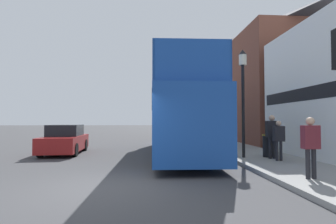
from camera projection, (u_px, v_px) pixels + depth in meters
ground_plane at (139, 137)px, 27.56m from camera, size 144.00×144.00×0.00m
sidewalk at (201, 138)px, 25.00m from camera, size 3.03×108.00×0.14m
brick_terrace_rear at (252, 83)px, 24.18m from camera, size 6.00×17.26×10.29m
tour_bus at (178, 117)px, 13.23m from camera, size 2.78×10.96×4.25m
parked_car_ahead_of_bus at (177, 132)px, 21.67m from camera, size 1.93×4.41×1.52m
parked_car_far_side at (65, 140)px, 13.50m from camera, size 1.94×4.10×1.48m
pedestrian_nearest at (310, 142)px, 7.03m from camera, size 0.43×0.24×1.65m
pedestrian_second at (279, 137)px, 10.16m from camera, size 0.41×0.22×1.55m
pedestrian_third at (272, 132)px, 10.77m from camera, size 0.47×0.26×1.78m
lamp_post_nearest at (243, 83)px, 11.17m from camera, size 0.35×0.35×4.60m
lamp_post_second at (200, 98)px, 19.38m from camera, size 0.35×0.35×4.67m
lamp_post_third at (187, 103)px, 27.63m from camera, size 0.35×0.35×5.02m
litter_bin at (268, 145)px, 11.24m from camera, size 0.48×0.48×0.97m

